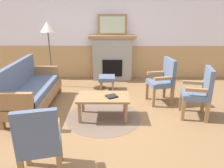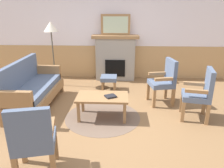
{
  "view_description": "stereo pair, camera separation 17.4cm",
  "coord_description": "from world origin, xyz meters",
  "px_view_note": "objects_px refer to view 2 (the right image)",
  "views": [
    {
      "loc": [
        0.02,
        -3.7,
        1.99
      ],
      "look_at": [
        0.0,
        0.35,
        0.55
      ],
      "focal_mm": 34.35,
      "sensor_mm": 36.0,
      "label": 1
    },
    {
      "loc": [
        0.19,
        -3.7,
        1.99
      ],
      "look_at": [
        0.0,
        0.35,
        0.55
      ],
      "focal_mm": 34.35,
      "sensor_mm": 36.0,
      "label": 2
    }
  ],
  "objects_px": {
    "fireplace": "(115,57)",
    "coffee_table": "(102,99)",
    "couch": "(33,89)",
    "armchair_near_fireplace": "(164,80)",
    "armchair_front_left": "(33,138)",
    "floor_lamp_by_couch": "(51,31)",
    "framed_picture": "(116,25)",
    "armchair_by_window_left": "(200,92)",
    "footstool": "(109,79)",
    "book_on_table": "(111,96)"
  },
  "relations": [
    {
      "from": "couch",
      "to": "armchair_near_fireplace",
      "type": "xyz_separation_m",
      "value": [
        2.77,
        0.33,
        0.14
      ]
    },
    {
      "from": "armchair_near_fireplace",
      "to": "floor_lamp_by_couch",
      "type": "relative_size",
      "value": 0.58
    },
    {
      "from": "framed_picture",
      "to": "couch",
      "type": "xyz_separation_m",
      "value": [
        -1.66,
        -1.96,
        -1.16
      ]
    },
    {
      "from": "framed_picture",
      "to": "footstool",
      "type": "bearing_deg",
      "value": -98.69
    },
    {
      "from": "armchair_by_window_left",
      "to": "floor_lamp_by_couch",
      "type": "distance_m",
      "value": 3.79
    },
    {
      "from": "floor_lamp_by_couch",
      "to": "armchair_front_left",
      "type": "bearing_deg",
      "value": -77.04
    },
    {
      "from": "fireplace",
      "to": "footstool",
      "type": "distance_m",
      "value": 0.97
    },
    {
      "from": "floor_lamp_by_couch",
      "to": "armchair_near_fireplace",
      "type": "bearing_deg",
      "value": -20.76
    },
    {
      "from": "couch",
      "to": "armchair_by_window_left",
      "type": "relative_size",
      "value": 1.84
    },
    {
      "from": "armchair_near_fireplace",
      "to": "framed_picture",
      "type": "bearing_deg",
      "value": 124.33
    },
    {
      "from": "coffee_table",
      "to": "armchair_by_window_left",
      "type": "distance_m",
      "value": 1.81
    },
    {
      "from": "book_on_table",
      "to": "armchair_by_window_left",
      "type": "bearing_deg",
      "value": 2.82
    },
    {
      "from": "footstool",
      "to": "armchair_near_fireplace",
      "type": "distance_m",
      "value": 1.48
    },
    {
      "from": "floor_lamp_by_couch",
      "to": "footstool",
      "type": "bearing_deg",
      "value": -10.97
    },
    {
      "from": "fireplace",
      "to": "armchair_front_left",
      "type": "bearing_deg",
      "value": -102.12
    },
    {
      "from": "armchair_front_left",
      "to": "coffee_table",
      "type": "bearing_deg",
      "value": 66.47
    },
    {
      "from": "book_on_table",
      "to": "framed_picture",
      "type": "bearing_deg",
      "value": 89.82
    },
    {
      "from": "framed_picture",
      "to": "book_on_table",
      "type": "distance_m",
      "value": 2.65
    },
    {
      "from": "coffee_table",
      "to": "armchair_front_left",
      "type": "xyz_separation_m",
      "value": [
        -0.68,
        -1.56,
        0.15
      ]
    },
    {
      "from": "couch",
      "to": "floor_lamp_by_couch",
      "type": "distance_m",
      "value": 1.72
    },
    {
      "from": "framed_picture",
      "to": "armchair_near_fireplace",
      "type": "height_order",
      "value": "framed_picture"
    },
    {
      "from": "fireplace",
      "to": "book_on_table",
      "type": "height_order",
      "value": "fireplace"
    },
    {
      "from": "couch",
      "to": "floor_lamp_by_couch",
      "type": "relative_size",
      "value": 1.07
    },
    {
      "from": "couch",
      "to": "armchair_front_left",
      "type": "xyz_separation_m",
      "value": [
        0.81,
        -1.97,
        0.14
      ]
    },
    {
      "from": "framed_picture",
      "to": "armchair_near_fireplace",
      "type": "xyz_separation_m",
      "value": [
        1.11,
        -1.63,
        -1.02
      ]
    },
    {
      "from": "coffee_table",
      "to": "armchair_near_fireplace",
      "type": "xyz_separation_m",
      "value": [
        1.28,
        0.73,
        0.15
      ]
    },
    {
      "from": "couch",
      "to": "armchair_by_window_left",
      "type": "height_order",
      "value": "same"
    },
    {
      "from": "couch",
      "to": "coffee_table",
      "type": "relative_size",
      "value": 1.88
    },
    {
      "from": "framed_picture",
      "to": "book_on_table",
      "type": "height_order",
      "value": "framed_picture"
    },
    {
      "from": "coffee_table",
      "to": "armchair_front_left",
      "type": "bearing_deg",
      "value": -113.53
    },
    {
      "from": "armchair_by_window_left",
      "to": "framed_picture",
      "type": "bearing_deg",
      "value": 125.26
    },
    {
      "from": "framed_picture",
      "to": "couch",
      "type": "height_order",
      "value": "framed_picture"
    },
    {
      "from": "fireplace",
      "to": "framed_picture",
      "type": "xyz_separation_m",
      "value": [
        0.0,
        0.0,
        0.91
      ]
    },
    {
      "from": "armchair_by_window_left",
      "to": "fireplace",
      "type": "bearing_deg",
      "value": 125.27
    },
    {
      "from": "coffee_table",
      "to": "armchair_front_left",
      "type": "height_order",
      "value": "armchair_front_left"
    },
    {
      "from": "framed_picture",
      "to": "footstool",
      "type": "xyz_separation_m",
      "value": [
        -0.14,
        -0.88,
        -1.28
      ]
    },
    {
      "from": "fireplace",
      "to": "armchair_near_fireplace",
      "type": "height_order",
      "value": "fireplace"
    },
    {
      "from": "footstool",
      "to": "armchair_by_window_left",
      "type": "distance_m",
      "value": 2.3
    },
    {
      "from": "armchair_near_fireplace",
      "to": "floor_lamp_by_couch",
      "type": "distance_m",
      "value": 3.05
    },
    {
      "from": "footstool",
      "to": "armchair_by_window_left",
      "type": "relative_size",
      "value": 0.41
    },
    {
      "from": "coffee_table",
      "to": "armchair_near_fireplace",
      "type": "relative_size",
      "value": 0.98
    },
    {
      "from": "framed_picture",
      "to": "armchair_by_window_left",
      "type": "distance_m",
      "value": 3.02
    },
    {
      "from": "coffee_table",
      "to": "floor_lamp_by_couch",
      "type": "xyz_separation_m",
      "value": [
        -1.44,
        1.76,
        1.06
      ]
    },
    {
      "from": "footstool",
      "to": "armchair_near_fireplace",
      "type": "bearing_deg",
      "value": -30.87
    },
    {
      "from": "couch",
      "to": "book_on_table",
      "type": "bearing_deg",
      "value": -15.18
    },
    {
      "from": "armchair_near_fireplace",
      "to": "footstool",
      "type": "bearing_deg",
      "value": 149.13
    },
    {
      "from": "armchair_front_left",
      "to": "floor_lamp_by_couch",
      "type": "bearing_deg",
      "value": 102.96
    },
    {
      "from": "couch",
      "to": "armchair_near_fireplace",
      "type": "relative_size",
      "value": 1.84
    },
    {
      "from": "footstool",
      "to": "armchair_front_left",
      "type": "relative_size",
      "value": 0.41
    },
    {
      "from": "fireplace",
      "to": "coffee_table",
      "type": "bearing_deg",
      "value": -93.95
    }
  ]
}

